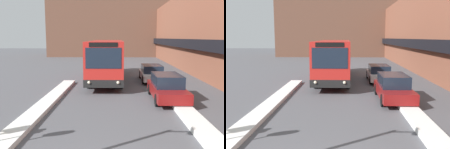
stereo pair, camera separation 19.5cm
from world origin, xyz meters
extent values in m
cube|color=brown|center=(10.00, 24.00, 4.36)|extent=(5.00, 60.00, 8.73)
cube|color=black|center=(7.25, 24.00, 3.05)|extent=(0.50, 60.00, 0.90)
cube|color=brown|center=(0.00, 45.70, 6.77)|extent=(26.00, 8.00, 13.53)
cube|color=silver|center=(-3.60, 6.66, 0.10)|extent=(0.90, 16.72, 0.20)
cube|color=silver|center=(3.60, 4.81, 0.11)|extent=(0.90, 19.75, 0.23)
cube|color=red|center=(-0.60, 16.43, 1.93)|extent=(2.57, 11.46, 2.92)
cube|color=black|center=(-0.60, 16.43, 0.73)|extent=(2.59, 11.48, 0.51)
cube|color=#192333|center=(-0.60, 16.43, 2.34)|extent=(2.60, 10.55, 0.80)
cube|color=#192333|center=(-0.60, 10.68, 2.37)|extent=(2.27, 0.03, 1.31)
cube|color=black|center=(-0.60, 10.68, 3.21)|extent=(1.80, 0.03, 0.28)
sphere|color=#F2EAC6|center=(-1.52, 10.67, 0.82)|extent=(0.20, 0.20, 0.20)
sphere|color=#F2EAC6|center=(0.33, 10.67, 0.82)|extent=(0.20, 0.20, 0.20)
cylinder|color=black|center=(-1.76, 12.87, 0.55)|extent=(0.28, 1.11, 1.11)
cylinder|color=black|center=(0.57, 12.87, 0.55)|extent=(0.28, 1.11, 1.11)
cylinder|color=black|center=(-1.76, 19.98, 0.55)|extent=(0.28, 1.11, 1.11)
cylinder|color=black|center=(0.57, 19.98, 0.55)|extent=(0.28, 1.11, 1.11)
cube|color=maroon|center=(3.20, 9.55, 0.55)|extent=(1.75, 4.62, 0.56)
cube|color=#192333|center=(3.20, 9.66, 1.18)|extent=(1.54, 2.54, 0.68)
cylinder|color=black|center=(4.00, 8.11, 0.34)|extent=(0.20, 0.68, 0.68)
cylinder|color=black|center=(2.40, 8.11, 0.34)|extent=(0.20, 0.68, 0.68)
cylinder|color=black|center=(4.00, 10.98, 0.34)|extent=(0.20, 0.68, 0.68)
cylinder|color=black|center=(2.40, 10.98, 0.34)|extent=(0.20, 0.68, 0.68)
cube|color=silver|center=(3.20, 16.01, 0.51)|extent=(1.82, 4.57, 0.48)
cube|color=#192333|center=(3.20, 16.13, 1.05)|extent=(1.60, 2.52, 0.61)
cylinder|color=black|center=(4.03, 14.59, 0.33)|extent=(0.20, 0.67, 0.67)
cylinder|color=black|center=(2.37, 14.59, 0.33)|extent=(0.20, 0.67, 0.67)
cylinder|color=black|center=(4.03, 17.43, 0.33)|extent=(0.20, 0.67, 0.67)
cylinder|color=black|center=(2.37, 17.43, 0.33)|extent=(0.20, 0.67, 0.67)
camera|label=1|loc=(0.26, -4.89, 3.65)|focal=40.00mm
camera|label=2|loc=(0.46, -4.88, 3.65)|focal=40.00mm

